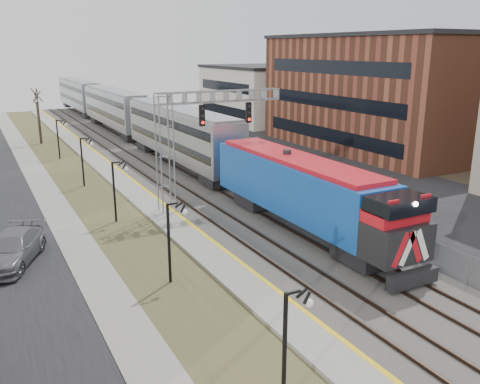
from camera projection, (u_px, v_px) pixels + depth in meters
sidewalk at (51, 201)px, 37.45m from camera, size 2.00×120.00×0.08m
grass_median at (93, 195)px, 38.81m from camera, size 4.00×120.00×0.06m
platform at (131, 189)px, 40.13m from camera, size 2.00×120.00×0.24m
ballast_bed at (189, 182)px, 42.39m from camera, size 8.00×120.00×0.20m
parking_lot at (308, 168)px, 47.82m from camera, size 16.00×120.00×0.04m
platform_edge at (142, 186)px, 40.50m from camera, size 0.24×120.00×0.01m
track_near at (167, 183)px, 41.44m from camera, size 1.58×120.00×0.15m
track_far at (206, 178)px, 43.02m from camera, size 1.58×120.00×0.15m
train at (132, 118)px, 60.41m from camera, size 3.00×85.85×5.33m
signal_gantry at (189, 131)px, 33.69m from camera, size 9.00×1.07×8.15m
lampposts at (167, 242)px, 24.06m from camera, size 0.14×62.14×4.00m
fence at (234, 169)px, 44.09m from camera, size 0.04×120.00×1.60m
buildings_east at (452, 97)px, 49.16m from camera, size 16.00×76.00×15.00m
car_lot_d at (313, 179)px, 40.97m from camera, size 5.33×3.64×1.43m
car_lot_e at (374, 200)px, 35.10m from camera, size 4.71×2.38×1.54m
car_lot_f at (288, 174)px, 42.57m from camera, size 4.44×2.96×1.38m
car_street_b at (12, 250)px, 26.32m from camera, size 4.37×5.97×1.61m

